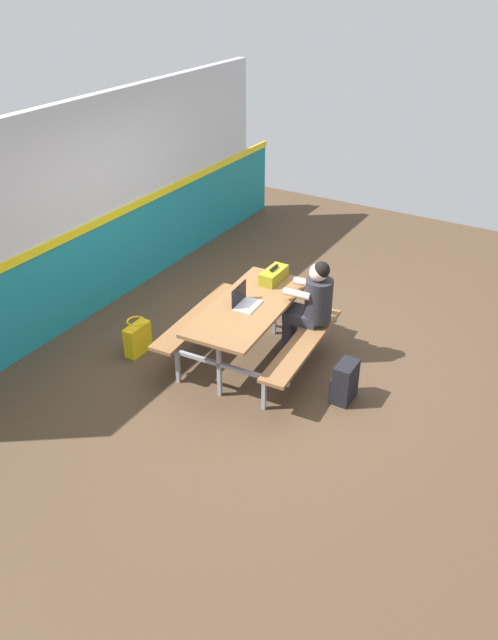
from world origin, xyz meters
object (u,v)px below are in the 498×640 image
at_px(picnic_table_main, 249,318).
at_px(toolbox_grey, 274,275).
at_px(laptop_silver, 245,301).
at_px(student_nearer, 312,302).
at_px(backpack_dark, 345,382).
at_px(tote_bag_bright, 138,338).

bearing_deg(picnic_table_main, toolbox_grey, 4.07).
bearing_deg(laptop_silver, toolbox_grey, 0.82).
xyz_separation_m(student_nearer, laptop_silver, (-0.48, 0.56, 0.08)).
distance_m(picnic_table_main, toolbox_grey, 0.67).
relative_size(student_nearer, backpack_dark, 2.74).
relative_size(laptop_silver, toolbox_grey, 0.84).
distance_m(picnic_table_main, student_nearer, 0.71).
bearing_deg(picnic_table_main, student_nearer, -49.39).
height_order(picnic_table_main, student_nearer, student_nearer).
relative_size(picnic_table_main, tote_bag_bright, 4.10).
relative_size(laptop_silver, backpack_dark, 0.76).
distance_m(student_nearer, tote_bag_bright, 2.03).
bearing_deg(backpack_dark, picnic_table_main, 86.19).
height_order(toolbox_grey, tote_bag_bright, toolbox_grey).
relative_size(toolbox_grey, tote_bag_bright, 0.93).
height_order(picnic_table_main, toolbox_grey, toolbox_grey).
relative_size(student_nearer, tote_bag_bright, 2.81).
xyz_separation_m(toolbox_grey, backpack_dark, (-0.71, -1.23, -0.60)).
bearing_deg(laptop_silver, backpack_dark, -92.31).
relative_size(picnic_table_main, student_nearer, 1.46).
relative_size(student_nearer, laptop_silver, 3.60).
bearing_deg(picnic_table_main, tote_bag_bright, 112.01).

